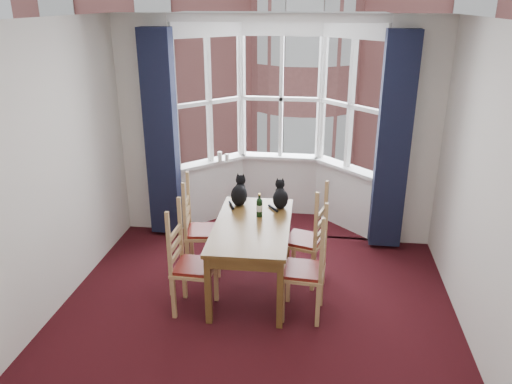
% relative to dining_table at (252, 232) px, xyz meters
% --- Properties ---
extents(floor, '(4.50, 4.50, 0.00)m').
position_rel_dining_table_xyz_m(floor, '(0.10, -0.87, -0.67)').
color(floor, black).
rests_on(floor, ground).
extents(ceiling, '(4.50, 4.50, 0.00)m').
position_rel_dining_table_xyz_m(ceiling, '(0.10, -0.87, 2.13)').
color(ceiling, white).
rests_on(ceiling, floor).
extents(wall_left, '(0.00, 4.50, 4.50)m').
position_rel_dining_table_xyz_m(wall_left, '(-1.90, -0.87, 0.73)').
color(wall_left, silver).
rests_on(wall_left, floor).
extents(wall_right, '(0.00, 4.50, 4.50)m').
position_rel_dining_table_xyz_m(wall_right, '(2.10, -0.87, 0.73)').
color(wall_right, silver).
rests_on(wall_right, floor).
extents(wall_back_pier_left, '(0.70, 0.12, 2.80)m').
position_rel_dining_table_xyz_m(wall_back_pier_left, '(-1.55, 1.38, 0.73)').
color(wall_back_pier_left, silver).
rests_on(wall_back_pier_left, floor).
extents(wall_back_pier_right, '(0.70, 0.12, 2.80)m').
position_rel_dining_table_xyz_m(wall_back_pier_right, '(1.75, 1.38, 0.73)').
color(wall_back_pier_right, silver).
rests_on(wall_back_pier_right, floor).
extents(bay_window, '(2.76, 0.94, 2.80)m').
position_rel_dining_table_xyz_m(bay_window, '(0.10, 1.88, 0.73)').
color(bay_window, white).
rests_on(bay_window, floor).
extents(curtain_left, '(0.38, 0.22, 2.60)m').
position_rel_dining_table_xyz_m(curtain_left, '(-1.32, 1.20, 0.68)').
color(curtain_left, '#161A33').
rests_on(curtain_left, floor).
extents(curtain_right, '(0.38, 0.22, 2.60)m').
position_rel_dining_table_xyz_m(curtain_right, '(1.52, 1.20, 0.68)').
color(curtain_right, '#161A33').
rests_on(curtain_right, floor).
extents(dining_table, '(0.82, 1.48, 0.76)m').
position_rel_dining_table_xyz_m(dining_table, '(0.00, 0.00, 0.00)').
color(dining_table, brown).
rests_on(dining_table, floor).
extents(chair_left_near, '(0.41, 0.43, 0.92)m').
position_rel_dining_table_xyz_m(chair_left_near, '(-0.60, -0.48, -0.20)').
color(chair_left_near, tan).
rests_on(chair_left_near, floor).
extents(chair_left_far, '(0.45, 0.47, 0.92)m').
position_rel_dining_table_xyz_m(chair_left_far, '(-0.69, 0.30, -0.20)').
color(chair_left_far, tan).
rests_on(chair_left_far, floor).
extents(chair_right_near, '(0.43, 0.45, 0.92)m').
position_rel_dining_table_xyz_m(chair_right_near, '(0.65, -0.43, -0.20)').
color(chair_right_near, tan).
rests_on(chair_right_near, floor).
extents(chair_right_far, '(0.50, 0.51, 0.92)m').
position_rel_dining_table_xyz_m(chair_right_far, '(0.62, 0.22, -0.20)').
color(chair_right_far, tan).
rests_on(chair_right_far, floor).
extents(cat_left, '(0.20, 0.27, 0.36)m').
position_rel_dining_table_xyz_m(cat_left, '(-0.22, 0.51, 0.23)').
color(cat_left, black).
rests_on(cat_left, dining_table).
extents(cat_right, '(0.21, 0.27, 0.34)m').
position_rel_dining_table_xyz_m(cat_right, '(0.25, 0.48, 0.22)').
color(cat_right, black).
rests_on(cat_right, dining_table).
extents(wine_bottle, '(0.07, 0.07, 0.26)m').
position_rel_dining_table_xyz_m(wine_bottle, '(0.05, 0.21, 0.20)').
color(wine_bottle, black).
rests_on(wine_bottle, dining_table).
extents(candle_tall, '(0.06, 0.06, 0.14)m').
position_rel_dining_table_xyz_m(candle_tall, '(-0.69, 1.73, 0.27)').
color(candle_tall, white).
rests_on(candle_tall, bay_window).
extents(candle_short, '(0.06, 0.06, 0.10)m').
position_rel_dining_table_xyz_m(candle_short, '(-0.60, 1.76, 0.25)').
color(candle_short, white).
rests_on(candle_short, bay_window).
extents(street, '(80.00, 80.00, 0.00)m').
position_rel_dining_table_xyz_m(street, '(0.10, 31.38, -6.67)').
color(street, '#333335').
rests_on(street, ground).
extents(tenement_building, '(18.40, 7.80, 15.20)m').
position_rel_dining_table_xyz_m(tenement_building, '(0.10, 13.14, 0.93)').
color(tenement_building, '#A15953').
rests_on(tenement_building, street).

